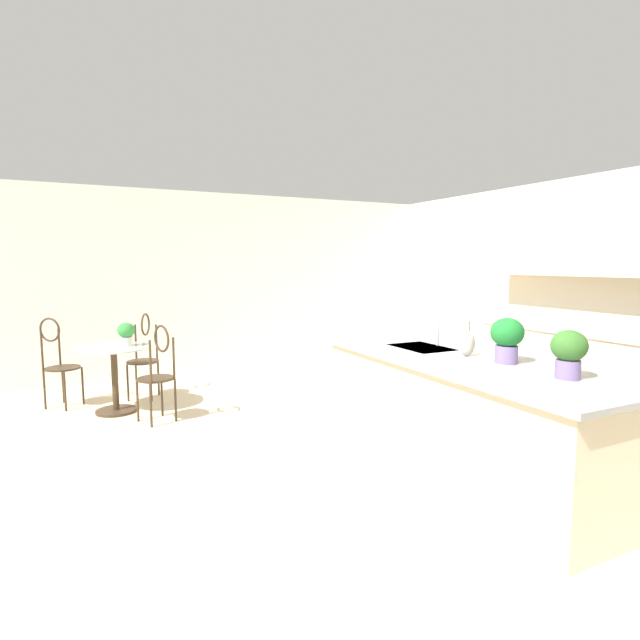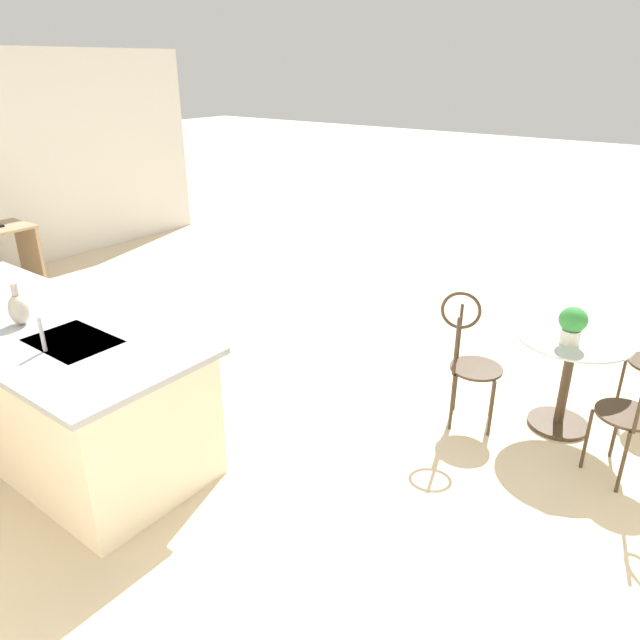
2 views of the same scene
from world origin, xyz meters
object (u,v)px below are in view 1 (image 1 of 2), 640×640
at_px(chair_by_island, 158,369).
at_px(potted_plant_counter_far, 569,351).
at_px(potted_plant_on_table, 126,333).
at_px(vase_on_counter, 467,342).
at_px(chair_near_window, 144,352).
at_px(bistro_table, 115,373).
at_px(potted_plant_counter_near, 507,337).
at_px(chair_toward_desk, 58,358).

distance_m(chair_by_island, potted_plant_counter_far, 3.84).
distance_m(potted_plant_on_table, vase_on_counter, 3.69).
bearing_deg(chair_near_window, potted_plant_on_table, -25.02).
relative_size(potted_plant_on_table, vase_on_counter, 0.92).
distance_m(bistro_table, potted_plant_on_table, 0.47).
height_order(bistro_table, chair_near_window, chair_near_window).
distance_m(potted_plant_counter_near, vase_on_counter, 0.37).
bearing_deg(chair_by_island, potted_plant_counter_near, 39.09).
bearing_deg(chair_near_window, vase_on_counter, 31.30).
bearing_deg(chair_near_window, potted_plant_counter_far, 25.99).
height_order(chair_toward_desk, potted_plant_counter_far, potted_plant_counter_far).
height_order(bistro_table, potted_plant_on_table, potted_plant_on_table).
relative_size(bistro_table, potted_plant_on_table, 3.02).
xyz_separation_m(bistro_table, vase_on_counter, (2.87, 2.45, 0.58)).
xyz_separation_m(chair_near_window, chair_toward_desk, (-0.00, -0.94, 0.00)).
bearing_deg(vase_on_counter, chair_by_island, -137.74).
bearing_deg(potted_plant_counter_near, vase_on_counter, -169.41).
relative_size(bistro_table, chair_near_window, 0.77).
height_order(potted_plant_on_table, potted_plant_counter_near, potted_plant_counter_near).
relative_size(bistro_table, potted_plant_counter_near, 2.33).
height_order(chair_near_window, potted_plant_on_table, chair_near_window).
xyz_separation_m(chair_by_island, potted_plant_counter_far, (3.18, 2.10, 0.53)).
bearing_deg(potted_plant_counter_far, chair_by_island, -146.56).
distance_m(bistro_table, potted_plant_counter_near, 4.14).
bearing_deg(potted_plant_counter_far, chair_toward_desk, -144.74).
relative_size(chair_by_island, potted_plant_on_table, 3.93).
xyz_separation_m(chair_toward_desk, potted_plant_on_table, (0.52, 0.70, 0.32)).
bearing_deg(potted_plant_counter_far, vase_on_counter, -178.14).
height_order(bistro_table, vase_on_counter, vase_on_counter).
relative_size(potted_plant_on_table, potted_plant_counter_near, 0.77).
relative_size(chair_by_island, potted_plant_counter_far, 3.27).
relative_size(bistro_table, potted_plant_counter_far, 2.51).
xyz_separation_m(chair_by_island, vase_on_counter, (2.28, 2.07, 0.46)).
xyz_separation_m(chair_near_window, chair_by_island, (1.12, -0.00, 0.00)).
bearing_deg(chair_toward_desk, chair_by_island, 40.01).
xyz_separation_m(potted_plant_counter_near, vase_on_counter, (-0.35, -0.07, -0.09)).
bearing_deg(potted_plant_counter_near, potted_plant_on_table, -143.69).
relative_size(potted_plant_counter_far, vase_on_counter, 1.11).
height_order(chair_by_island, vase_on_counter, vase_on_counter).
bearing_deg(chair_by_island, vase_on_counter, 42.26).
height_order(chair_near_window, chair_toward_desk, same).
bearing_deg(potted_plant_on_table, chair_by_island, 21.69).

